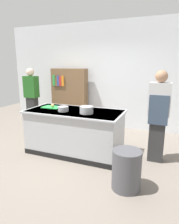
% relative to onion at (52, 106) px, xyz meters
% --- Properties ---
extents(ground_plane, '(10.00, 10.00, 0.00)m').
position_rel_onion_xyz_m(ground_plane, '(0.54, -0.03, -0.96)').
color(ground_plane, slate).
extents(back_wall, '(6.40, 0.12, 3.00)m').
position_rel_onion_xyz_m(back_wall, '(0.54, 2.07, 0.54)').
color(back_wall, silver).
rests_on(back_wall, ground_plane).
extents(counter_island, '(1.98, 0.98, 0.90)m').
position_rel_onion_xyz_m(counter_island, '(0.54, -0.03, -0.49)').
color(counter_island, '#B7BABF').
rests_on(counter_island, ground_plane).
extents(cutting_board, '(0.40, 0.28, 0.02)m').
position_rel_onion_xyz_m(cutting_board, '(-0.05, 0.04, -0.05)').
color(cutting_board, green).
rests_on(cutting_board, counter_island).
extents(onion, '(0.08, 0.08, 0.08)m').
position_rel_onion_xyz_m(onion, '(0.00, 0.00, 0.00)').
color(onion, tan).
rests_on(onion, cutting_board).
extents(stock_pot, '(0.32, 0.26, 0.14)m').
position_rel_onion_xyz_m(stock_pot, '(0.86, -0.16, 0.01)').
color(stock_pot, '#B7BABF').
rests_on(stock_pot, counter_island).
extents(mixing_bowl, '(0.21, 0.21, 0.10)m').
position_rel_onion_xyz_m(mixing_bowl, '(0.36, -0.17, -0.01)').
color(mixing_bowl, '#B7BABF').
rests_on(mixing_bowl, counter_island).
extents(trash_bin, '(0.43, 0.43, 0.61)m').
position_rel_onion_xyz_m(trash_bin, '(1.82, -0.91, -0.66)').
color(trash_bin, '#4C4C51').
rests_on(trash_bin, ground_plane).
extents(person_chef, '(0.38, 0.25, 1.72)m').
position_rel_onion_xyz_m(person_chef, '(2.15, 0.21, -0.04)').
color(person_chef, '#303030').
rests_on(person_chef, ground_plane).
extents(person_guest, '(0.38, 0.24, 1.72)m').
position_rel_onion_xyz_m(person_guest, '(-1.35, 1.04, -0.05)').
color(person_guest, '#2C2C2C').
rests_on(person_guest, ground_plane).
extents(bookshelf, '(1.10, 0.31, 1.70)m').
position_rel_onion_xyz_m(bookshelf, '(-0.52, 1.77, -0.11)').
color(bookshelf, brown).
rests_on(bookshelf, ground_plane).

